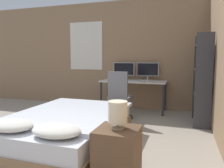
% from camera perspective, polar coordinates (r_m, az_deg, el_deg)
% --- Properties ---
extents(wall_back, '(12.00, 0.08, 2.70)m').
position_cam_1_polar(wall_back, '(5.63, 3.73, 7.68)').
color(wall_back, '#8E7051').
rests_on(wall_back, ground_plane).
extents(bed, '(1.43, 2.05, 0.56)m').
position_cam_1_polar(bed, '(3.28, -11.51, -11.40)').
color(bed, '#846647').
rests_on(bed, ground_plane).
extents(nightstand, '(0.42, 0.42, 0.57)m').
position_cam_1_polar(nightstand, '(2.31, 1.46, -18.27)').
color(nightstand, brown).
rests_on(nightstand, ground_plane).
extents(bedside_lamp, '(0.19, 0.19, 0.28)m').
position_cam_1_polar(bedside_lamp, '(2.16, 1.49, -7.40)').
color(bedside_lamp, gray).
rests_on(bedside_lamp, nightstand).
extents(desk, '(1.54, 0.64, 0.73)m').
position_cam_1_polar(desk, '(5.22, 5.61, -0.04)').
color(desk, beige).
rests_on(desk, ground_plane).
extents(monitor_left, '(0.53, 0.16, 0.42)m').
position_cam_1_polar(monitor_left, '(5.48, 3.11, 3.76)').
color(monitor_left, '#B7B7BC').
rests_on(monitor_left, desk).
extents(monitor_right, '(0.53, 0.16, 0.42)m').
position_cam_1_polar(monitor_right, '(5.35, 9.29, 3.61)').
color(monitor_right, '#B7B7BC').
rests_on(monitor_right, desk).
extents(keyboard, '(0.40, 0.13, 0.02)m').
position_cam_1_polar(keyboard, '(5.00, 5.08, 0.75)').
color(keyboard, '#B7B7BC').
rests_on(keyboard, desk).
extents(computer_mouse, '(0.07, 0.05, 0.04)m').
position_cam_1_polar(computer_mouse, '(4.94, 8.38, 0.74)').
color(computer_mouse, '#B7B7BC').
rests_on(computer_mouse, desk).
extents(office_chair, '(0.52, 0.52, 1.00)m').
position_cam_1_polar(office_chair, '(4.53, 2.00, -4.28)').
color(office_chair, black).
rests_on(office_chair, ground_plane).
extents(bookshelf, '(0.29, 0.74, 1.70)m').
position_cam_1_polar(bookshelf, '(4.40, 22.61, 1.98)').
color(bookshelf, '#333338').
rests_on(bookshelf, ground_plane).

